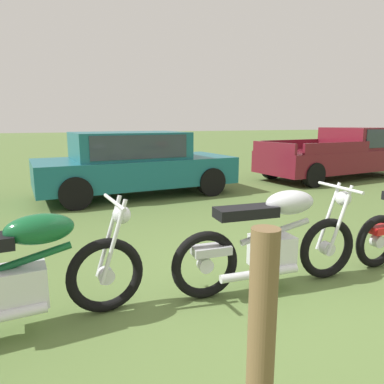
% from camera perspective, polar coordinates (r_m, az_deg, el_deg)
% --- Properties ---
extents(ground_plane, '(120.00, 120.00, 0.00)m').
position_cam_1_polar(ground_plane, '(3.75, 12.13, -15.08)').
color(ground_plane, '#567038').
extents(motorcycle_green, '(2.06, 0.64, 1.02)m').
position_cam_1_polar(motorcycle_green, '(3.13, -26.11, -11.82)').
color(motorcycle_green, black).
rests_on(motorcycle_green, ground).
extents(motorcycle_silver, '(2.04, 0.64, 1.02)m').
position_cam_1_polar(motorcycle_silver, '(3.63, 12.89, -7.61)').
color(motorcycle_silver, black).
rests_on(motorcycle_silver, ground).
extents(car_teal, '(4.41, 2.05, 1.43)m').
position_cam_1_polar(car_teal, '(8.15, -9.49, 5.06)').
color(car_teal, '#19606B').
rests_on(car_teal, ground).
extents(pickup_truck_burgundy, '(4.97, 2.06, 1.49)m').
position_cam_1_polar(pickup_truck_burgundy, '(11.56, 22.98, 5.85)').
color(pickup_truck_burgundy, maroon).
rests_on(pickup_truck_burgundy, ground).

